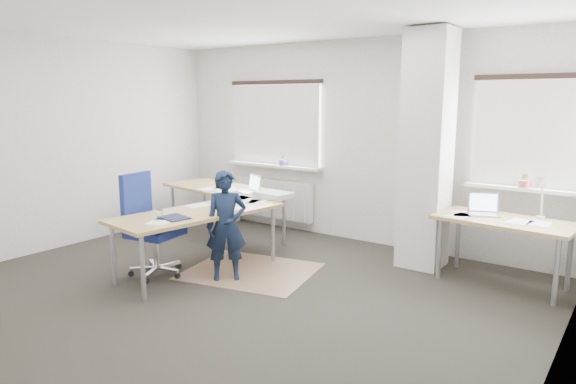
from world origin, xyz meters
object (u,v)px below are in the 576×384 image
Objects in this scene: desk_main at (216,202)px; task_chair at (153,247)px; person at (226,226)px; desk_side at (505,223)px.

desk_main is 2.51× the size of task_chair.
desk_main is 2.39× the size of person.
task_chair is at bearing -143.40° from desk_side.
task_chair is (-0.02, -1.03, -0.37)m from desk_main.
task_chair is at bearing -82.55° from desk_main.
desk_main is 2.00× the size of desk_side.
task_chair is at bearing 161.86° from person.
task_chair reaches higher than desk_main.
desk_main is at bearing -158.10° from desk_side.
desk_side is 3.89m from task_chair.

